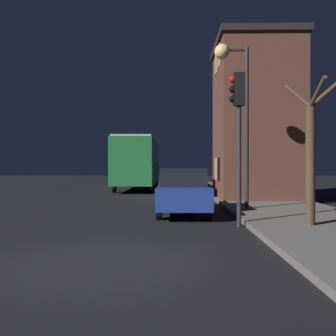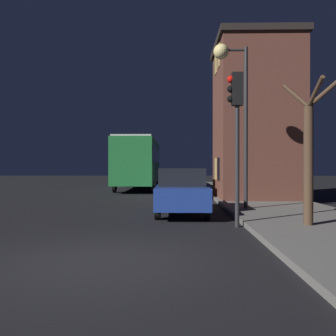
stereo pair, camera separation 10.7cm
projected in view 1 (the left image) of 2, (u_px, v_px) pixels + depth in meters
name	position (u px, v px, depth m)	size (l,w,h in m)	color
ground_plane	(103.00, 261.00, 6.61)	(120.00, 120.00, 0.00)	black
brick_building	(255.00, 119.00, 18.63)	(4.00, 4.88, 7.75)	brown
streetlamp	(232.00, 81.00, 13.60)	(1.25, 0.56, 5.99)	#28282B
traffic_light	(238.00, 116.00, 10.25)	(0.43, 0.24, 4.24)	#28282B
bare_tree	(311.00, 154.00, 9.75)	(1.39, 1.52, 3.84)	#473323
bus	(138.00, 160.00, 26.96)	(2.60, 9.95, 3.59)	#1E6B33
car_near_lane	(183.00, 190.00, 13.17)	(1.72, 4.70, 1.61)	navy
car_mid_lane	(185.00, 182.00, 20.47)	(1.78, 4.57, 1.55)	beige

